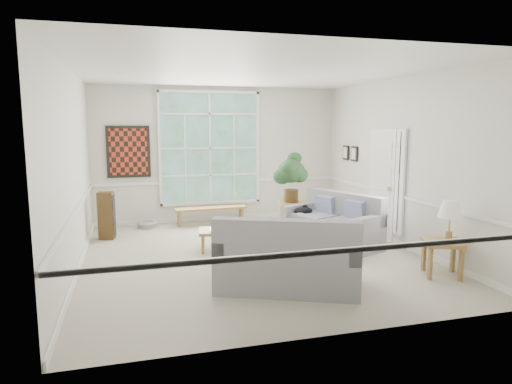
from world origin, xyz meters
TOP-DOWN VIEW (x-y plane):
  - floor at (0.00, 0.00)m, footprint 5.50×6.00m
  - ceiling at (0.00, 0.00)m, footprint 5.50×6.00m
  - wall_back at (0.00, 3.00)m, footprint 5.50×0.02m
  - wall_front at (0.00, -3.00)m, footprint 5.50×0.02m
  - wall_left at (-2.75, 0.00)m, footprint 0.02×6.00m
  - wall_right at (2.75, 0.00)m, footprint 0.02×6.00m
  - window_back at (-0.20, 2.96)m, footprint 2.30×0.08m
  - entry_door at (2.71, 0.60)m, footprint 0.08×0.90m
  - door_sidelight at (2.71, -0.03)m, footprint 0.08×0.26m
  - wall_art at (-1.95, 2.95)m, footprint 0.90×0.06m
  - wall_frame_near at (2.71, 1.75)m, footprint 0.04×0.26m
  - wall_frame_far at (2.71, 2.15)m, footprint 0.04×0.26m
  - loveseat_right at (1.53, 0.28)m, footprint 1.52×1.95m
  - loveseat_front at (0.06, -1.53)m, footprint 2.09×1.63m
  - coffee_table at (-0.34, 0.48)m, footprint 1.06×0.69m
  - pewter_bowl at (-0.37, 0.49)m, footprint 0.39×0.39m
  - window_bench at (-0.25, 2.65)m, footprint 1.58×0.38m
  - end_table at (1.30, 1.59)m, footprint 0.72×0.72m
  - houseplant at (1.23, 1.60)m, footprint 0.84×0.84m
  - side_table at (2.37, -1.69)m, footprint 0.68×0.68m
  - table_lamp at (2.45, -1.70)m, footprint 0.37×0.37m
  - pet_bed at (-1.63, 2.65)m, footprint 0.44×0.44m
  - floor_speaker at (-2.40, 1.87)m, footprint 0.32×0.28m
  - cat at (1.19, 0.80)m, footprint 0.43×0.37m

SIDE VIEW (x-z plane):
  - floor at x=0.00m, z-range -0.01..0.00m
  - pet_bed at x=-1.63m, z-range 0.00..0.12m
  - window_bench at x=-0.25m, z-range 0.00..0.37m
  - coffee_table at x=-0.34m, z-range 0.00..0.37m
  - side_table at x=2.37m, z-range 0.00..0.53m
  - end_table at x=1.30m, z-range 0.00..0.60m
  - pewter_bowl at x=-0.37m, z-range 0.37..0.44m
  - floor_speaker at x=-2.40m, z-range 0.00..0.91m
  - loveseat_right at x=1.53m, z-range 0.00..0.94m
  - loveseat_front at x=0.06m, z-range 0.00..1.01m
  - cat at x=1.19m, z-range 0.48..0.65m
  - table_lamp at x=2.45m, z-range 0.53..1.11m
  - entry_door at x=2.71m, z-range 0.00..2.10m
  - houseplant at x=1.23m, z-range 0.60..1.63m
  - door_sidelight at x=2.71m, z-range 0.20..2.10m
  - wall_back at x=0.00m, z-range 0.00..3.00m
  - wall_front at x=0.00m, z-range 0.00..3.00m
  - wall_left at x=-2.75m, z-range 0.00..3.00m
  - wall_right at x=2.75m, z-range 0.00..3.00m
  - wall_frame_near at x=2.71m, z-range 1.39..1.71m
  - wall_frame_far at x=2.71m, z-range 1.39..1.71m
  - wall_art at x=-1.95m, z-range 1.05..2.15m
  - window_back at x=-0.20m, z-range 0.45..2.85m
  - ceiling at x=0.00m, z-range 2.99..3.01m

